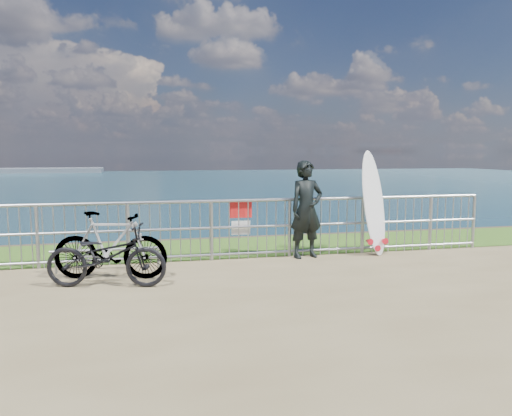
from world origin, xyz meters
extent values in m
plane|color=#2F5918|center=(0.00, 2.70, 0.01)|extent=(120.00, 120.00, 0.00)
cube|color=brown|center=(0.00, 3.90, -2.50)|extent=(120.00, 0.30, 5.00)
plane|color=#1A3E4E|center=(0.00, 90.00, -5.00)|extent=(260.00, 260.00, 0.00)
cylinder|color=#95989E|center=(0.00, 1.60, 1.10)|extent=(10.00, 0.06, 0.06)
cylinder|color=#95989E|center=(0.00, 1.60, 0.61)|extent=(10.00, 0.05, 0.05)
cylinder|color=#95989E|center=(0.00, 1.60, 0.10)|extent=(10.00, 0.05, 0.05)
cylinder|color=#95989E|center=(-3.50, 1.60, 0.55)|extent=(0.06, 0.06, 1.10)
cylinder|color=#95989E|center=(-2.00, 1.60, 0.55)|extent=(0.06, 0.06, 1.10)
cylinder|color=#95989E|center=(-0.50, 1.60, 0.55)|extent=(0.06, 0.06, 1.10)
cylinder|color=#95989E|center=(1.00, 1.60, 0.55)|extent=(0.06, 0.06, 1.10)
cylinder|color=#95989E|center=(2.50, 1.60, 0.55)|extent=(0.06, 0.06, 1.10)
cylinder|color=#95989E|center=(4.00, 1.60, 0.55)|extent=(0.06, 0.06, 1.10)
cylinder|color=#95989E|center=(5.00, 1.60, 0.55)|extent=(0.06, 0.06, 1.10)
cube|color=red|center=(0.06, 1.66, 0.92)|extent=(0.42, 0.02, 0.30)
cube|color=white|center=(0.06, 1.66, 0.92)|extent=(0.38, 0.01, 0.08)
cube|color=white|center=(0.06, 1.66, 0.58)|extent=(0.36, 0.02, 0.26)
imported|color=black|center=(1.29, 1.45, 0.92)|extent=(0.74, 0.56, 1.84)
ellipsoid|color=white|center=(2.66, 1.45, 1.02)|extent=(0.66, 0.63, 2.04)
cone|color=red|center=(2.50, 1.33, 0.29)|extent=(0.12, 0.22, 0.12)
cone|color=red|center=(2.81, 1.33, 0.29)|extent=(0.12, 0.22, 0.12)
cone|color=red|center=(2.66, 1.33, 0.16)|extent=(0.12, 0.22, 0.12)
imported|color=black|center=(-2.27, 0.12, 0.47)|extent=(1.87, 0.99, 0.93)
imported|color=black|center=(-2.24, 0.60, 0.54)|extent=(1.86, 0.90, 1.08)
cylinder|color=#95989E|center=(-2.32, 1.16, 0.36)|extent=(1.86, 0.05, 0.05)
cylinder|color=#95989E|center=(-3.15, 1.16, 0.18)|extent=(0.04, 0.04, 0.36)
cylinder|color=#95989E|center=(-1.49, 1.16, 0.18)|extent=(0.04, 0.04, 0.36)
camera|label=1|loc=(-1.71, -7.44, 2.01)|focal=35.00mm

